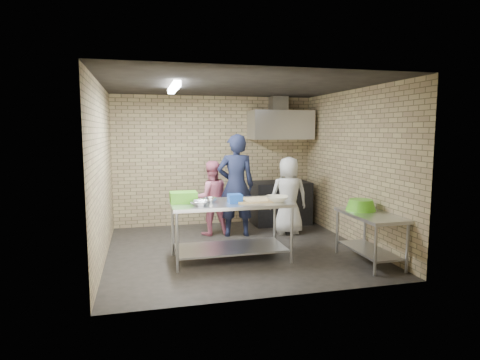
# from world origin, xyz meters

# --- Properties ---
(floor) EXTENTS (4.20, 4.20, 0.00)m
(floor) POSITION_xyz_m (0.00, 0.00, 0.00)
(floor) COLOR black
(floor) RESTS_ON ground
(ceiling) EXTENTS (4.20, 4.20, 0.00)m
(ceiling) POSITION_xyz_m (0.00, 0.00, 2.70)
(ceiling) COLOR black
(ceiling) RESTS_ON ground
(back_wall) EXTENTS (4.20, 0.06, 2.70)m
(back_wall) POSITION_xyz_m (0.00, 2.00, 1.35)
(back_wall) COLOR tan
(back_wall) RESTS_ON ground
(front_wall) EXTENTS (4.20, 0.06, 2.70)m
(front_wall) POSITION_xyz_m (0.00, -2.00, 1.35)
(front_wall) COLOR tan
(front_wall) RESTS_ON ground
(left_wall) EXTENTS (0.06, 4.00, 2.70)m
(left_wall) POSITION_xyz_m (-2.10, 0.00, 1.35)
(left_wall) COLOR tan
(left_wall) RESTS_ON ground
(right_wall) EXTENTS (0.06, 4.00, 2.70)m
(right_wall) POSITION_xyz_m (2.10, 0.00, 1.35)
(right_wall) COLOR tan
(right_wall) RESTS_ON ground
(prep_table) EXTENTS (1.81, 0.90, 0.90)m
(prep_table) POSITION_xyz_m (-0.22, -0.46, 0.45)
(prep_table) COLOR silver
(prep_table) RESTS_ON floor
(side_counter) EXTENTS (0.60, 1.20, 0.75)m
(side_counter) POSITION_xyz_m (1.80, -1.10, 0.38)
(side_counter) COLOR silver
(side_counter) RESTS_ON floor
(stove) EXTENTS (1.20, 0.70, 0.90)m
(stove) POSITION_xyz_m (1.35, 1.65, 0.45)
(stove) COLOR black
(stove) RESTS_ON floor
(range_hood) EXTENTS (1.30, 0.60, 0.60)m
(range_hood) POSITION_xyz_m (1.35, 1.70, 2.10)
(range_hood) COLOR silver
(range_hood) RESTS_ON back_wall
(hood_duct) EXTENTS (0.35, 0.30, 0.30)m
(hood_duct) POSITION_xyz_m (1.35, 1.85, 2.55)
(hood_duct) COLOR #A5A8AD
(hood_duct) RESTS_ON back_wall
(wall_shelf) EXTENTS (0.80, 0.20, 0.04)m
(wall_shelf) POSITION_xyz_m (1.65, 1.89, 1.92)
(wall_shelf) COLOR #3F2B19
(wall_shelf) RESTS_ON back_wall
(fluorescent_fixture) EXTENTS (0.10, 1.25, 0.08)m
(fluorescent_fixture) POSITION_xyz_m (-1.00, 0.00, 2.64)
(fluorescent_fixture) COLOR white
(fluorescent_fixture) RESTS_ON ceiling
(green_crate) EXTENTS (0.40, 0.30, 0.16)m
(green_crate) POSITION_xyz_m (-0.92, -0.34, 0.98)
(green_crate) COLOR #4CB721
(green_crate) RESTS_ON prep_table
(blue_tub) EXTENTS (0.20, 0.20, 0.13)m
(blue_tub) POSITION_xyz_m (-0.17, -0.56, 0.97)
(blue_tub) COLOR #1647AC
(blue_tub) RESTS_ON prep_table
(cutting_board) EXTENTS (0.55, 0.42, 0.03)m
(cutting_board) POSITION_xyz_m (0.13, -0.48, 0.92)
(cutting_board) COLOR tan
(cutting_board) RESTS_ON prep_table
(mixing_bowl_a) EXTENTS (0.35, 0.35, 0.07)m
(mixing_bowl_a) POSITION_xyz_m (-0.72, -0.66, 0.94)
(mixing_bowl_a) COLOR silver
(mixing_bowl_a) RESTS_ON prep_table
(mixing_bowl_b) EXTENTS (0.27, 0.27, 0.07)m
(mixing_bowl_b) POSITION_xyz_m (-0.52, -0.41, 0.94)
(mixing_bowl_b) COLOR silver
(mixing_bowl_b) RESTS_ON prep_table
(ceramic_bowl) EXTENTS (0.44, 0.44, 0.09)m
(ceramic_bowl) POSITION_xyz_m (0.48, -0.61, 0.95)
(ceramic_bowl) COLOR beige
(ceramic_bowl) RESTS_ON prep_table
(green_basin) EXTENTS (0.46, 0.46, 0.17)m
(green_basin) POSITION_xyz_m (1.78, -0.85, 0.83)
(green_basin) COLOR #59C626
(green_basin) RESTS_ON side_counter
(bottle_green) EXTENTS (0.06, 0.06, 0.15)m
(bottle_green) POSITION_xyz_m (1.80, 1.89, 2.02)
(bottle_green) COLOR green
(bottle_green) RESTS_ON wall_shelf
(man_navy) EXTENTS (0.75, 0.53, 1.92)m
(man_navy) POSITION_xyz_m (0.19, 0.89, 0.96)
(man_navy) COLOR black
(man_navy) RESTS_ON floor
(woman_pink) EXTENTS (0.71, 0.56, 1.42)m
(woman_pink) POSITION_xyz_m (-0.25, 1.10, 0.71)
(woman_pink) COLOR #D8728F
(woman_pink) RESTS_ON floor
(woman_white) EXTENTS (0.77, 0.55, 1.49)m
(woman_white) POSITION_xyz_m (1.21, 0.80, 0.75)
(woman_white) COLOR silver
(woman_white) RESTS_ON floor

